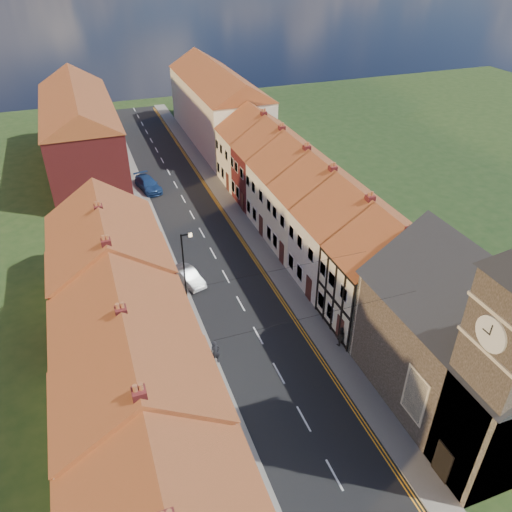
% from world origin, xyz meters
% --- Properties ---
extents(ground, '(160.00, 160.00, 0.00)m').
position_xyz_m(ground, '(0.00, 0.00, 0.00)').
color(ground, '#31431C').
rests_on(ground, ground).
extents(road, '(7.00, 90.00, 0.02)m').
position_xyz_m(road, '(0.00, 30.00, 0.01)').
color(road, black).
rests_on(road, ground).
extents(pavement_left, '(1.80, 90.00, 0.12)m').
position_xyz_m(pavement_left, '(-4.40, 30.00, 0.06)').
color(pavement_left, gray).
rests_on(pavement_left, ground).
extents(pavement_right, '(1.80, 90.00, 0.12)m').
position_xyz_m(pavement_right, '(4.40, 30.00, 0.06)').
color(pavement_right, gray).
rests_on(pavement_right, ground).
extents(church, '(11.25, 14.25, 15.20)m').
position_xyz_m(church, '(9.36, 3.32, 5.88)').
color(church, '#342C24').
rests_on(church, ground).
extents(cottage_r_tudor, '(8.30, 5.20, 9.00)m').
position_xyz_m(cottage_r_tudor, '(9.27, 12.70, 4.47)').
color(cottage_r_tudor, white).
rests_on(cottage_r_tudor, ground).
extents(cottage_r_white_near, '(8.30, 6.00, 9.00)m').
position_xyz_m(cottage_r_white_near, '(9.30, 18.10, 4.47)').
color(cottage_r_white_near, white).
rests_on(cottage_r_white_near, ground).
extents(cottage_r_cream_mid, '(8.30, 5.20, 9.00)m').
position_xyz_m(cottage_r_cream_mid, '(9.30, 23.50, 4.48)').
color(cottage_r_cream_mid, white).
rests_on(cottage_r_cream_mid, ground).
extents(cottage_r_pink, '(8.30, 6.00, 9.00)m').
position_xyz_m(cottage_r_pink, '(9.30, 28.90, 4.47)').
color(cottage_r_pink, white).
rests_on(cottage_r_pink, ground).
extents(cottage_r_white_far, '(8.30, 5.20, 9.00)m').
position_xyz_m(cottage_r_white_far, '(9.30, 34.30, 4.48)').
color(cottage_r_white_far, maroon).
rests_on(cottage_r_white_far, ground).
extents(cottage_r_cream_far, '(8.30, 6.00, 9.00)m').
position_xyz_m(cottage_r_cream_far, '(9.30, 39.70, 4.47)').
color(cottage_r_cream_far, white).
rests_on(cottage_r_cream_far, ground).
extents(cottage_l_cream, '(8.30, 6.30, 9.10)m').
position_xyz_m(cottage_l_cream, '(-9.30, 5.55, 4.52)').
color(cottage_l_cream, white).
rests_on(cottage_l_cream, ground).
extents(cottage_l_white, '(8.30, 6.90, 8.80)m').
position_xyz_m(cottage_l_white, '(-9.30, 11.95, 4.37)').
color(cottage_l_white, white).
rests_on(cottage_l_white, ground).
extents(cottage_l_brick_mid, '(8.30, 5.70, 9.10)m').
position_xyz_m(cottage_l_brick_mid, '(-9.30, 18.05, 4.53)').
color(cottage_l_brick_mid, maroon).
rests_on(cottage_l_brick_mid, ground).
extents(cottage_l_pink, '(8.30, 6.30, 8.80)m').
position_xyz_m(cottage_l_pink, '(-9.30, 23.85, 4.37)').
color(cottage_l_pink, beige).
rests_on(cottage_l_pink, ground).
extents(block_right_far, '(8.30, 24.20, 10.50)m').
position_xyz_m(block_right_far, '(9.30, 55.00, 5.29)').
color(block_right_far, white).
rests_on(block_right_far, ground).
extents(block_left_far, '(8.30, 24.20, 10.50)m').
position_xyz_m(block_left_far, '(-9.30, 50.00, 5.29)').
color(block_left_far, maroon).
rests_on(block_left_far, ground).
extents(lamppost, '(0.88, 0.15, 6.00)m').
position_xyz_m(lamppost, '(-3.81, 20.00, 3.54)').
color(lamppost, black).
rests_on(lamppost, pavement_left).
extents(car_mid, '(2.41, 3.98, 1.24)m').
position_xyz_m(car_mid, '(-3.20, 22.28, 0.62)').
color(car_mid, '#95999C').
rests_on(car_mid, ground).
extents(car_far, '(2.89, 5.17, 1.42)m').
position_xyz_m(car_far, '(-3.20, 41.74, 0.71)').
color(car_far, navy).
rests_on(car_far, ground).
extents(pedestrian_left, '(0.67, 0.55, 1.58)m').
position_xyz_m(pedestrian_left, '(-4.31, 3.09, 0.91)').
color(pedestrian_left, black).
rests_on(pedestrian_left, pavement_left).
extents(pedestrian_right, '(0.80, 0.65, 1.53)m').
position_xyz_m(pedestrian_right, '(5.10, 10.99, 0.88)').
color(pedestrian_right, black).
rests_on(pedestrian_right, pavement_right).
extents(pedestrian_left_b, '(0.66, 0.44, 1.80)m').
position_xyz_m(pedestrian_left_b, '(-3.70, 12.36, 1.02)').
color(pedestrian_left_b, black).
rests_on(pedestrian_left_b, pavement_left).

